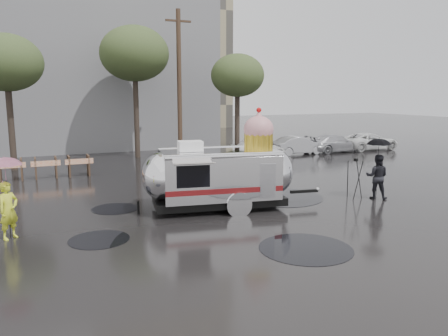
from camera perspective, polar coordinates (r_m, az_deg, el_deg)
name	(u,v)px	position (r m, az deg, el deg)	size (l,w,h in m)	color
ground	(244,218)	(14.17, 2.59, -6.59)	(120.00, 120.00, 0.00)	black
puddles	(247,214)	(14.68, 2.97, -5.99)	(9.65, 8.06, 0.01)	black
grey_building	(56,60)	(36.31, -21.14, 13.05)	(22.00, 12.00, 13.00)	slate
utility_pole	(179,83)	(27.55, -5.86, 10.99)	(1.60, 0.28, 9.00)	#473323
tree_left	(6,63)	(25.23, -26.59, 12.13)	(3.64, 3.64, 6.95)	#382D26
tree_mid	(134,54)	(27.94, -11.62, 14.36)	(4.20, 4.20, 8.03)	#382D26
tree_right	(237,76)	(27.94, 1.77, 11.91)	(3.36, 3.36, 6.42)	#382D26
barricade_row	(46,167)	(22.40, -22.25, 0.11)	(4.30, 0.80, 1.00)	#473323
parked_cars	(321,142)	(30.23, 12.50, 3.29)	(13.20, 1.90, 1.50)	silver
airstream_trailer	(221,173)	(15.06, -0.38, -0.70)	(6.56, 2.92, 3.57)	silver
person_left	(9,210)	(13.41, -26.32, -4.99)	(0.58, 0.39, 1.61)	yellow
umbrella_pink	(5,170)	(13.19, -26.68, -0.24)	(1.12, 1.12, 2.32)	pink
person_right	(377,177)	(17.59, 19.36, -1.08)	(0.82, 0.45, 1.70)	black
umbrella_black	(379,148)	(17.43, 19.56, 2.46)	(1.17, 1.17, 2.35)	black
tripod	(355,174)	(17.29, 16.75, -0.82)	(0.63, 0.63, 1.57)	black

